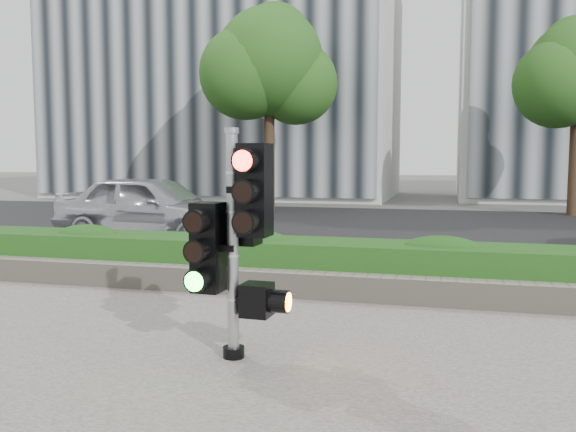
{
  "coord_description": "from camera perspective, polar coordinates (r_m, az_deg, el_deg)",
  "views": [
    {
      "loc": [
        1.56,
        -5.98,
        1.92
      ],
      "look_at": [
        -0.17,
        0.6,
        1.26
      ],
      "focal_mm": 38.0,
      "sensor_mm": 36.0,
      "label": 1
    }
  ],
  "objects": [
    {
      "name": "road",
      "position": [
        16.17,
        9.12,
        -1.29
      ],
      "size": [
        60.0,
        13.0,
        0.02
      ],
      "primitive_type": "cube",
      "color": "black",
      "rests_on": "ground"
    },
    {
      "name": "car_silver",
      "position": [
        13.82,
        -12.6,
        0.71
      ],
      "size": [
        4.66,
        2.34,
        1.52
      ],
      "primitive_type": "imported",
      "rotation": [
        0.0,
        0.0,
        1.44
      ],
      "color": "#AEAFB5",
      "rests_on": "road"
    },
    {
      "name": "curb",
      "position": [
        9.44,
        4.99,
        -5.81
      ],
      "size": [
        60.0,
        0.25,
        0.12
      ],
      "primitive_type": "cube",
      "color": "gray",
      "rests_on": "ground"
    },
    {
      "name": "tree_left",
      "position": [
        21.64,
        -1.77,
        13.86
      ],
      "size": [
        4.61,
        4.03,
        7.34
      ],
      "color": "black",
      "rests_on": "ground"
    },
    {
      "name": "stone_wall",
      "position": [
        8.21,
        3.51,
        -6.53
      ],
      "size": [
        12.0,
        0.32,
        0.34
      ],
      "primitive_type": "cube",
      "color": "gray",
      "rests_on": "sidewalk"
    },
    {
      "name": "ground",
      "position": [
        6.47,
        0.14,
        -11.69
      ],
      "size": [
        120.0,
        120.0,
        0.0
      ],
      "primitive_type": "plane",
      "color": "#51514C",
      "rests_on": "ground"
    },
    {
      "name": "traffic_signal",
      "position": [
        5.68,
        -4.81,
        -1.52
      ],
      "size": [
        0.75,
        0.55,
        2.15
      ],
      "rotation": [
        0.0,
        0.0,
        -0.05
      ],
      "color": "black",
      "rests_on": "sidewalk"
    },
    {
      "name": "hedge",
      "position": [
        8.8,
        4.34,
        -4.58
      ],
      "size": [
        12.0,
        1.0,
        0.68
      ],
      "primitive_type": "cube",
      "color": "#307A25",
      "rests_on": "sidewalk"
    },
    {
      "name": "building_left",
      "position": [
        31.34,
        -5.39,
        15.79
      ],
      "size": [
        16.0,
        9.0,
        15.0
      ],
      "primitive_type": "cube",
      "color": "#B7B7B2",
      "rests_on": "ground"
    }
  ]
}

